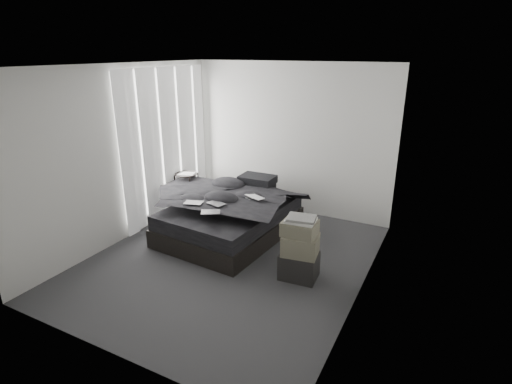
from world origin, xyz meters
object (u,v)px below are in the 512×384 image
at_px(bed, 230,226).
at_px(laptop, 252,193).
at_px(side_stand, 187,193).
at_px(box_lower, 299,265).

bearing_deg(bed, laptop, 7.50).
xyz_separation_m(bed, side_stand, (-1.15, 0.45, 0.22)).
xyz_separation_m(bed, laptop, (0.38, 0.02, 0.61)).
bearing_deg(laptop, side_stand, -172.97).
distance_m(side_stand, box_lower, 2.83).
relative_size(side_stand, box_lower, 1.55).
bearing_deg(bed, side_stand, 163.39).
height_order(bed, laptop, laptop).
height_order(side_stand, box_lower, side_stand).
bearing_deg(laptop, bed, -154.50).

